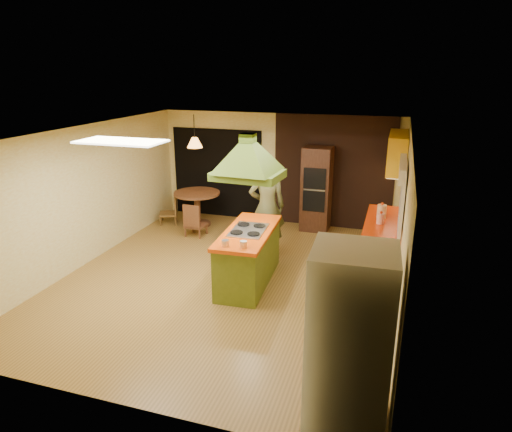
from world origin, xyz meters
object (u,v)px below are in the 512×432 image
(refrigerator, at_px, (349,340))
(wall_oven, at_px, (317,189))
(kitchen_island, at_px, (248,256))
(canister_large, at_px, (382,211))
(man, at_px, (267,207))
(dining_table, at_px, (197,202))

(refrigerator, relative_size, wall_oven, 1.03)
(kitchen_island, height_order, wall_oven, wall_oven)
(wall_oven, bearing_deg, canister_large, -47.02)
(man, relative_size, wall_oven, 1.02)
(kitchen_island, bearing_deg, dining_table, 126.82)
(man, distance_m, canister_large, 2.09)
(refrigerator, xyz_separation_m, dining_table, (-3.97, 5.17, -0.41))
(refrigerator, height_order, canister_large, refrigerator)
(man, xyz_separation_m, refrigerator, (1.99, -4.02, 0.01))
(refrigerator, xyz_separation_m, canister_large, (0.10, 4.08, 0.09))
(refrigerator, bearing_deg, canister_large, 86.13)
(canister_large, bearing_deg, man, -178.17)
(kitchen_island, distance_m, dining_table, 3.17)
(man, bearing_deg, dining_table, -53.97)
(dining_table, xyz_separation_m, canister_large, (4.07, -1.09, 0.49))
(man, relative_size, dining_table, 1.82)
(kitchen_island, relative_size, canister_large, 7.90)
(man, height_order, dining_table, man)
(dining_table, bearing_deg, wall_oven, 11.56)
(dining_table, height_order, canister_large, canister_large)
(canister_large, bearing_deg, refrigerator, -91.39)
(man, distance_m, dining_table, 2.33)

